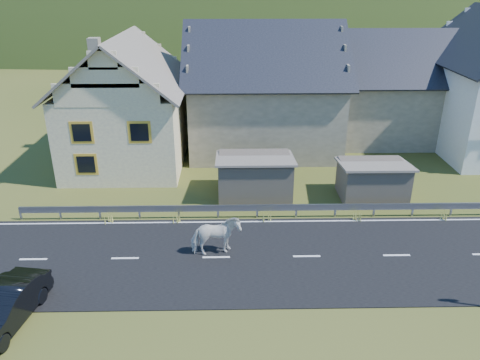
{
  "coord_description": "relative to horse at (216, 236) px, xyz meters",
  "views": [
    {
      "loc": [
        -3.3,
        -17.46,
        11.45
      ],
      "look_at": [
        -2.9,
        2.7,
        2.56
      ],
      "focal_mm": 35.0,
      "sensor_mm": 36.0,
      "label": 1
    }
  ],
  "objects": [
    {
      "name": "house_stone_b",
      "position": [
        13.01,
        16.71,
        3.3
      ],
      "size": [
        9.8,
        8.8,
        8.1
      ],
      "color": "gray",
      "rests_on": "ground"
    },
    {
      "name": "road",
      "position": [
        4.01,
        -0.29,
        -0.92
      ],
      "size": [
        60.0,
        7.0,
        0.04
      ],
      "primitive_type": "cube",
      "color": "black",
      "rests_on": "ground"
    },
    {
      "name": "horse",
      "position": [
        0.0,
        0.0,
        0.0
      ],
      "size": [
        1.43,
        2.3,
        1.8
      ],
      "primitive_type": "imported",
      "rotation": [
        0.0,
        0.0,
        1.8
      ],
      "color": "silver",
      "rests_on": "road"
    },
    {
      "name": "shed_right",
      "position": [
        8.51,
        5.71,
        0.06
      ],
      "size": [
        3.8,
        2.9,
        2.2
      ],
      "primitive_type": "cube",
      "color": "#605549",
      "rests_on": "ground"
    },
    {
      "name": "house_cream",
      "position": [
        -6.0,
        11.71,
        3.42
      ],
      "size": [
        7.8,
        9.8,
        8.3
      ],
      "color": "#FFEEB1",
      "rests_on": "ground"
    },
    {
      "name": "guardrail",
      "position": [
        4.01,
        3.39,
        -0.38
      ],
      "size": [
        28.1,
        0.09,
        0.75
      ],
      "color": "#93969B",
      "rests_on": "ground"
    },
    {
      "name": "lane_markings",
      "position": [
        4.01,
        -0.29,
        -0.89
      ],
      "size": [
        60.0,
        6.6,
        0.01
      ],
      "primitive_type": "cube",
      "color": "silver",
      "rests_on": "road"
    },
    {
      "name": "ground",
      "position": [
        4.01,
        -0.29,
        -0.94
      ],
      "size": [
        160.0,
        160.0,
        0.0
      ],
      "primitive_type": "plane",
      "color": "#354013",
      "rests_on": "ground"
    },
    {
      "name": "house_stone_a",
      "position": [
        3.01,
        14.71,
        3.69
      ],
      "size": [
        10.8,
        9.8,
        8.9
      ],
      "color": "gray",
      "rests_on": "ground"
    },
    {
      "name": "shed_left",
      "position": [
        2.01,
        6.21,
        0.16
      ],
      "size": [
        4.3,
        3.3,
        2.4
      ],
      "primitive_type": "cube",
      "color": "#605549",
      "rests_on": "ground"
    },
    {
      "name": "mountain",
      "position": [
        9.01,
        179.71,
        -20.94
      ],
      "size": [
        440.0,
        280.0,
        260.0
      ],
      "primitive_type": "ellipsoid",
      "color": "#223A15",
      "rests_on": "ground"
    },
    {
      "name": "car",
      "position": [
        -7.34,
        -4.39,
        -0.24
      ],
      "size": [
        2.08,
        4.4,
        1.39
      ],
      "primitive_type": "imported",
      "rotation": [
        0.0,
        0.0,
        -0.15
      ],
      "color": "black",
      "rests_on": "ground"
    }
  ]
}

